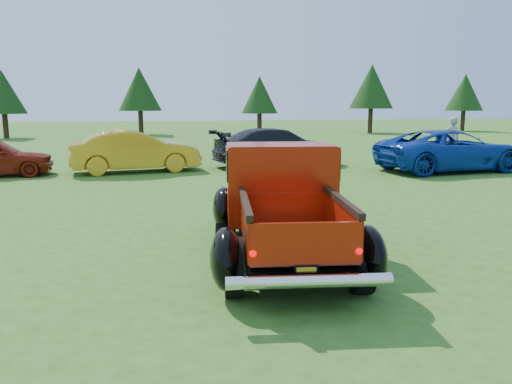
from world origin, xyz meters
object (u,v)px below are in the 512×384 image
(tree_west, at_px, (3,92))
(tree_far_east, at_px, (465,93))
(tree_mid_right, at_px, (260,95))
(show_car_yellow, at_px, (135,151))
(pickup_truck, at_px, (280,201))
(tree_mid_left, at_px, (140,89))
(show_car_grey, at_px, (278,147))
(spectator, at_px, (451,141))
(tree_east, at_px, (372,87))
(show_car_blue, at_px, (450,151))

(tree_west, height_order, tree_far_east, tree_far_east)
(tree_mid_right, distance_m, show_car_yellow, 22.22)
(pickup_truck, height_order, show_car_yellow, pickup_truck)
(tree_far_east, bearing_deg, tree_mid_right, -178.41)
(tree_west, relative_size, tree_mid_right, 1.05)
(tree_mid_left, xyz_separation_m, tree_far_east, (27.00, -0.50, -0.14))
(tree_mid_right, distance_m, show_car_grey, 20.14)
(show_car_yellow, xyz_separation_m, show_car_grey, (5.27, 0.56, -0.00))
(pickup_truck, relative_size, spectator, 2.63)
(tree_east, distance_m, show_car_blue, 23.07)
(tree_mid_left, height_order, show_car_grey, tree_mid_left)
(tree_east, xyz_separation_m, pickup_truck, (-15.31, -30.00, -2.82))
(tree_mid_left, distance_m, show_car_grey, 21.55)
(tree_west, distance_m, pickup_truck, 31.81)
(show_car_blue, xyz_separation_m, spectator, (1.02, 1.53, 0.21))
(tree_mid_right, height_order, show_car_blue, tree_mid_right)
(spectator, bearing_deg, show_car_yellow, -0.42)
(tree_far_east, height_order, pickup_truck, tree_far_east)
(tree_west, height_order, show_car_yellow, tree_west)
(tree_east, bearing_deg, tree_mid_right, 176.82)
(show_car_grey, bearing_deg, tree_west, 28.21)
(tree_mid_left, relative_size, tree_mid_right, 1.14)
(tree_mid_left, xyz_separation_m, show_car_yellow, (0.14, -21.25, -2.66))
(tree_east, distance_m, tree_far_east, 9.06)
(tree_mid_right, relative_size, tree_far_east, 0.92)
(tree_mid_right, relative_size, pickup_truck, 0.89)
(tree_east, bearing_deg, show_car_grey, -123.25)
(show_car_grey, bearing_deg, show_car_yellow, 86.67)
(tree_mid_left, xyz_separation_m, spectator, (12.08, -21.77, -2.44))
(tree_mid_right, xyz_separation_m, show_car_yellow, (-8.86, -20.25, -2.25))
(tree_mid_left, xyz_separation_m, show_car_grey, (5.42, -20.69, -2.66))
(show_car_grey, bearing_deg, show_car_blue, -124.34)
(tree_west, relative_size, show_car_grey, 0.92)
(spectator, bearing_deg, tree_far_east, -122.97)
(tree_east, bearing_deg, tree_far_east, 6.34)
(tree_west, xyz_separation_m, tree_east, (27.00, 0.50, 0.55))
(spectator, bearing_deg, show_car_blue, 58.34)
(tree_west, xyz_separation_m, tree_far_east, (36.00, 1.50, 0.14))
(tree_east, height_order, spectator, tree_east)
(tree_east, relative_size, show_car_grey, 1.08)
(tree_mid_right, bearing_deg, tree_east, -3.18)
(tree_mid_left, height_order, tree_east, tree_east)
(show_car_yellow, bearing_deg, spectator, -100.61)
(tree_far_east, relative_size, pickup_truck, 0.97)
(pickup_truck, distance_m, show_car_yellow, 10.56)
(tree_west, height_order, pickup_truck, tree_west)
(tree_west, bearing_deg, show_car_blue, -46.73)
(show_car_grey, bearing_deg, tree_far_east, -56.36)
(show_car_grey, bearing_deg, tree_mid_right, -19.76)
(pickup_truck, height_order, show_car_blue, pickup_truck)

